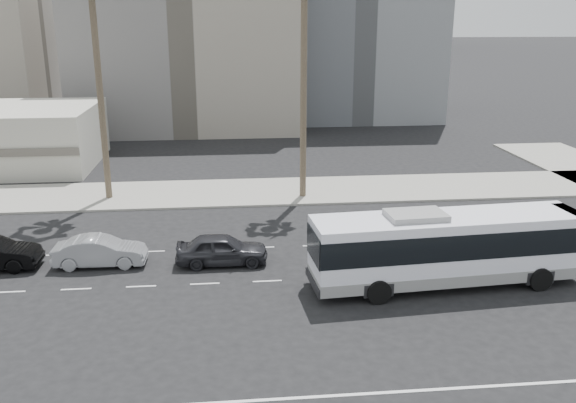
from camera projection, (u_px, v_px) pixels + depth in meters
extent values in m
plane|color=black|center=(389.00, 276.00, 29.98)|extent=(700.00, 700.00, 0.00)
cube|color=gray|center=(334.00, 190.00, 44.70)|extent=(120.00, 7.00, 0.15)
cube|color=slate|center=(187.00, 46.00, 69.02)|extent=(24.00, 18.00, 18.00)
cube|color=slate|center=(349.00, 10.00, 76.44)|extent=(20.00, 20.00, 26.00)
cube|color=white|center=(447.00, 245.00, 28.53)|extent=(13.00, 3.77, 2.87)
cube|color=black|center=(448.00, 237.00, 28.42)|extent=(13.06, 3.84, 1.22)
cube|color=gray|center=(445.00, 270.00, 28.90)|extent=(13.02, 3.81, 0.55)
cube|color=gray|center=(415.00, 215.00, 27.92)|extent=(2.78, 1.96, 0.33)
cube|color=#262628|center=(574.00, 215.00, 28.75)|extent=(0.81, 2.03, 0.33)
cylinder|color=black|center=(542.00, 282.00, 28.00)|extent=(1.11, 0.33, 1.11)
cylinder|color=black|center=(514.00, 259.00, 30.69)|extent=(1.11, 0.33, 1.11)
cylinder|color=black|center=(375.00, 289.00, 27.24)|extent=(1.11, 0.33, 1.11)
cylinder|color=black|center=(361.00, 265.00, 29.93)|extent=(1.11, 0.33, 1.11)
imported|color=#27272B|center=(222.00, 249.00, 31.28)|extent=(1.93, 4.72, 1.60)
imported|color=gray|center=(100.00, 251.00, 31.08)|extent=(1.68, 4.67, 1.53)
cylinder|color=brown|center=(304.00, 90.00, 40.81)|extent=(0.41, 0.41, 15.03)
cylinder|color=brown|center=(100.00, 92.00, 40.44)|extent=(0.47, 0.47, 14.89)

